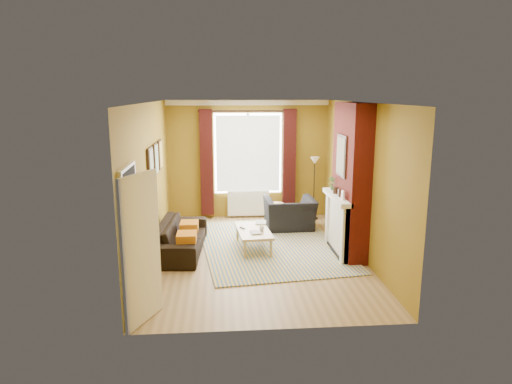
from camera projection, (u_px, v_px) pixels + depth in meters
ground at (257, 255)px, 8.52m from camera, size 5.50×5.50×0.00m
room_walls at (290, 179)px, 8.53m from camera, size 3.82×5.54×2.83m
striped_rug at (271, 245)px, 9.04m from camera, size 3.04×3.92×0.02m
sofa at (181, 237)px, 8.64m from camera, size 0.92×2.08×0.59m
armchair at (290, 214)px, 10.06m from camera, size 1.11×0.98×0.70m
coffee_table at (253, 232)px, 8.75m from camera, size 0.70×1.24×0.40m
wicker_stool at (275, 214)px, 10.49m from camera, size 0.49×0.49×0.49m
floor_lamp at (314, 170)px, 10.72m from camera, size 0.24×0.24×1.49m
book_a at (250, 233)px, 8.52m from camera, size 0.21×0.27×0.02m
book_b at (255, 222)px, 9.19m from camera, size 0.24×0.31×0.02m
mug at (262, 229)px, 8.62m from camera, size 0.10×0.10×0.09m
tv_remote at (242, 228)px, 8.83m from camera, size 0.10×0.16×0.02m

